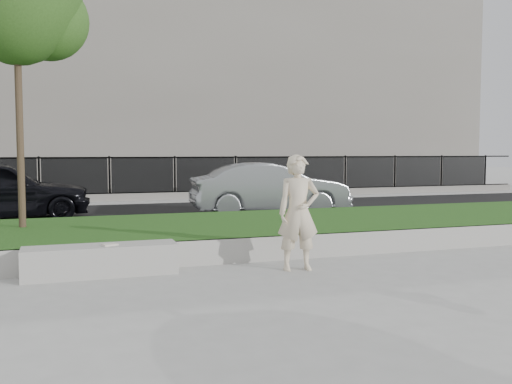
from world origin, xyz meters
name	(u,v)px	position (x,y,z in m)	size (l,w,h in m)	color
ground	(226,279)	(0.00, 0.00, 0.00)	(90.00, 90.00, 0.00)	gray
grass_bank	(182,235)	(0.00, 3.00, 0.20)	(34.00, 4.00, 0.40)	black
grass_kerb	(207,252)	(0.00, 1.04, 0.20)	(34.00, 0.08, 0.40)	gray
street	(142,214)	(0.00, 8.50, 0.02)	(34.00, 7.00, 0.04)	black
far_pavement	(125,200)	(0.00, 13.00, 0.06)	(34.00, 3.00, 0.12)	gray
iron_fence	(128,188)	(0.00, 12.00, 0.54)	(32.00, 0.30, 1.50)	slate
building_facade	(107,82)	(0.00, 20.00, 5.00)	(34.00, 10.00, 10.00)	slate
stone_bench	(101,260)	(-1.63, 0.80, 0.22)	(2.15, 0.54, 0.44)	gray
man	(298,213)	(1.20, 0.25, 0.87)	(0.63, 0.41, 1.73)	beige
book	(110,245)	(-1.51, 0.74, 0.45)	(0.20, 0.15, 0.02)	beige
car_silver	(270,189)	(3.30, 7.13, 0.75)	(1.50, 4.31, 1.42)	gray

